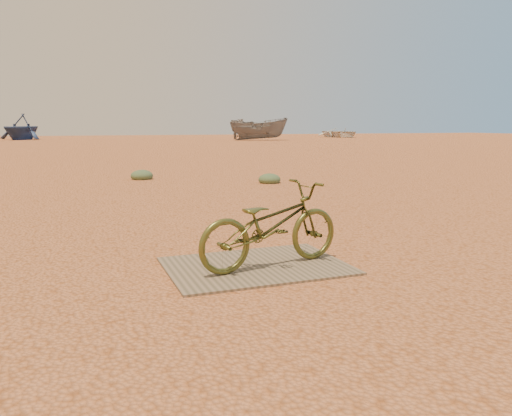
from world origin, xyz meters
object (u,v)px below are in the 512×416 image
object	(u,v)px
bicycle	(271,225)
boat_mid_right	(259,129)
plywood_board	(256,266)
boat_far_left	(21,127)
boat_far_right	(341,133)

from	to	relation	value
bicycle	boat_mid_right	xyz separation A→B (m)	(13.75, 35.78, 0.54)
plywood_board	boat_far_left	size ratio (longest dim) A/B	0.38
bicycle	boat_far_right	size ratio (longest dim) A/B	0.31
bicycle	boat_mid_right	distance (m)	38.33
bicycle	boat_far_right	xyz separation A→B (m)	(25.15, 41.60, 0.09)
boat_far_left	boat_mid_right	world-z (taller)	boat_far_left
bicycle	boat_far_left	size ratio (longest dim) A/B	0.34
boat_far_left	plywood_board	bearing A→B (deg)	-49.00
boat_mid_right	boat_far_right	bearing A→B (deg)	-40.53
plywood_board	boat_far_left	xyz separation A→B (m)	(-5.07, 44.23, 1.13)
bicycle	boat_mid_right	bearing A→B (deg)	-32.10
boat_far_right	bicycle	bearing A→B (deg)	-129.31
boat_far_right	plywood_board	bearing A→B (deg)	-129.48
bicycle	boat_far_left	bearing A→B (deg)	-4.41
plywood_board	boat_mid_right	xyz separation A→B (m)	(13.86, 35.69, 0.94)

